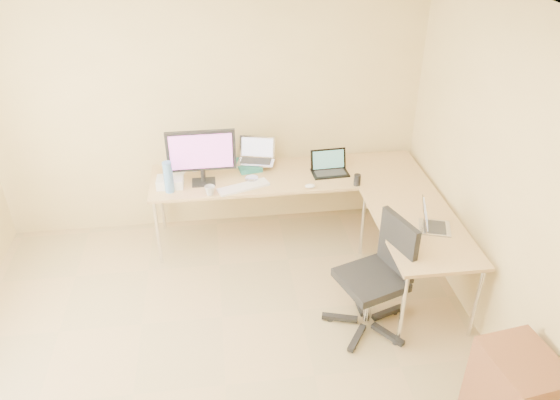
{
  "coord_description": "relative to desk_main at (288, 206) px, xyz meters",
  "views": [
    {
      "loc": [
        0.06,
        -2.73,
        3.27
      ],
      "look_at": [
        0.55,
        1.1,
        0.9
      ],
      "focal_mm": 34.74,
      "sensor_mm": 36.0,
      "label": 1
    }
  ],
  "objects": [
    {
      "name": "floor",
      "position": [
        -0.72,
        -1.85,
        -0.36
      ],
      "size": [
        4.5,
        4.5,
        0.0
      ],
      "primitive_type": "plane",
      "color": "tan",
      "rests_on": "ground"
    },
    {
      "name": "ceiling",
      "position": [
        -0.72,
        -1.85,
        2.24
      ],
      "size": [
        4.5,
        4.5,
        0.0
      ],
      "primitive_type": "plane",
      "rotation": [
        3.14,
        0.0,
        0.0
      ],
      "color": "white",
      "rests_on": "ground"
    },
    {
      "name": "wall_back",
      "position": [
        -0.72,
        0.4,
        0.93
      ],
      "size": [
        4.5,
        0.0,
        4.5
      ],
      "primitive_type": "plane",
      "rotation": [
        1.57,
        0.0,
        0.0
      ],
      "color": "beige",
      "rests_on": "ground"
    },
    {
      "name": "wall_right",
      "position": [
        1.38,
        -1.85,
        0.93
      ],
      "size": [
        0.0,
        4.5,
        4.5
      ],
      "primitive_type": "plane",
      "rotation": [
        1.57,
        0.0,
        -1.57
      ],
      "color": "beige",
      "rests_on": "ground"
    },
    {
      "name": "desk_main",
      "position": [
        0.0,
        0.0,
        0.0
      ],
      "size": [
        2.65,
        0.7,
        0.73
      ],
      "primitive_type": "cube",
      "color": "tan",
      "rests_on": "ground"
    },
    {
      "name": "desk_return",
      "position": [
        0.98,
        -1.0,
        0.0
      ],
      "size": [
        0.7,
        1.3,
        0.73
      ],
      "primitive_type": "cube",
      "color": "tan",
      "rests_on": "ground"
    },
    {
      "name": "monitor",
      "position": [
        -0.82,
        -0.07,
        0.64
      ],
      "size": [
        0.63,
        0.21,
        0.54
      ],
      "primitive_type": "cube",
      "rotation": [
        0.0,
        0.0,
        0.01
      ],
      "color": "black",
      "rests_on": "desk_main"
    },
    {
      "name": "book_stack",
      "position": [
        -0.37,
        0.19,
        0.39
      ],
      "size": [
        0.26,
        0.32,
        0.05
      ],
      "primitive_type": "cube",
      "rotation": [
        0.0,
        0.0,
        0.16
      ],
      "color": "#23756C",
      "rests_on": "desk_main"
    },
    {
      "name": "laptop_center",
      "position": [
        -0.29,
        0.2,
        0.53
      ],
      "size": [
        0.41,
        0.35,
        0.23
      ],
      "primitive_type": "cube",
      "rotation": [
        0.0,
        0.0,
        -0.25
      ],
      "color": "silver",
      "rests_on": "desk_main"
    },
    {
      "name": "laptop_black",
      "position": [
        0.41,
        -0.04,
        0.48
      ],
      "size": [
        0.36,
        0.28,
        0.22
      ],
      "primitive_type": "cube",
      "rotation": [
        0.0,
        0.0,
        0.06
      ],
      "color": "black",
      "rests_on": "desk_main"
    },
    {
      "name": "keyboard",
      "position": [
        -0.45,
        -0.22,
        0.38
      ],
      "size": [
        0.5,
        0.29,
        0.02
      ],
      "primitive_type": "cube",
      "rotation": [
        0.0,
        0.0,
        0.34
      ],
      "color": "white",
      "rests_on": "desk_main"
    },
    {
      "name": "mouse",
      "position": [
        0.17,
        -0.29,
        0.38
      ],
      "size": [
        0.11,
        0.09,
        0.04
      ],
      "primitive_type": "ellipsoid",
      "rotation": [
        0.0,
        0.0,
        0.33
      ],
      "color": "white",
      "rests_on": "desk_main"
    },
    {
      "name": "mug",
      "position": [
        -0.76,
        -0.3,
        0.41
      ],
      "size": [
        0.12,
        0.12,
        0.09
      ],
      "primitive_type": "imported",
      "rotation": [
        0.0,
        0.0,
        0.33
      ],
      "color": "silver",
      "rests_on": "desk_main"
    },
    {
      "name": "cd_stack",
      "position": [
        -0.36,
        -0.09,
        0.38
      ],
      "size": [
        0.13,
        0.13,
        0.03
      ],
      "primitive_type": "cylinder",
      "rotation": [
        0.0,
        0.0,
        -0.07
      ],
      "color": "#B5B5D6",
      "rests_on": "desk_main"
    },
    {
      "name": "water_bottle",
      "position": [
        -1.13,
        -0.19,
        0.51
      ],
      "size": [
        0.11,
        0.11,
        0.3
      ],
      "primitive_type": "cylinder",
      "rotation": [
        0.0,
        0.0,
        -0.27
      ],
      "color": "#5D93D6",
      "rests_on": "desk_main"
    },
    {
      "name": "papers",
      "position": [
        -1.13,
        0.05,
        0.37
      ],
      "size": [
        0.27,
        0.33,
        0.01
      ],
      "primitive_type": "cube",
      "rotation": [
        0.0,
        0.0,
        -0.22
      ],
      "color": "silver",
      "rests_on": "desk_main"
    },
    {
      "name": "white_box",
      "position": [
        -1.13,
        -0.1,
        0.41
      ],
      "size": [
        0.25,
        0.19,
        0.09
      ],
      "primitive_type": "cube",
      "rotation": [
        0.0,
        0.0,
        -0.03
      ],
      "color": "white",
      "rests_on": "desk_main"
    },
    {
      "name": "desk_fan",
      "position": [
        -0.9,
        0.2,
        0.48
      ],
      "size": [
        0.21,
        0.21,
        0.24
      ],
      "primitive_type": "cylinder",
      "rotation": [
        0.0,
        0.0,
        0.14
      ],
      "color": "silver",
      "rests_on": "desk_main"
    },
    {
      "name": "black_cup",
      "position": [
        0.61,
        -0.3,
        0.42
      ],
      "size": [
        0.08,
        0.08,
        0.11
      ],
      "primitive_type": "cylinder",
      "rotation": [
        0.0,
        0.0,
        -0.36
      ],
      "color": "black",
      "rests_on": "desk_main"
    },
    {
      "name": "laptop_return",
      "position": [
        1.07,
        -1.09,
        0.46
      ],
      "size": [
        0.36,
        0.32,
        0.2
      ],
      "primitive_type": "cube",
      "rotation": [
        0.0,
        0.0,
        1.25
      ],
      "color": "#ACAEBF",
      "rests_on": "desk_return"
    },
    {
      "name": "office_chair",
      "position": [
        0.47,
        -1.37,
        0.14
      ],
      "size": [
        0.77,
        0.77,
        1.0
      ],
      "primitive_type": "cube",
      "rotation": [
        0.0,
        0.0,
        0.34
      ],
      "color": "black",
      "rests_on": "ground"
    },
    {
      "name": "cabinet",
      "position": [
        1.13,
        -2.48,
        -0.01
      ],
      "size": [
        0.47,
        0.55,
        0.69
      ],
      "primitive_type": "cube",
      "rotation": [
        0.0,
        0.0,
        0.14
      ],
      "color": "brown",
      "rests_on": "ground"
    }
  ]
}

